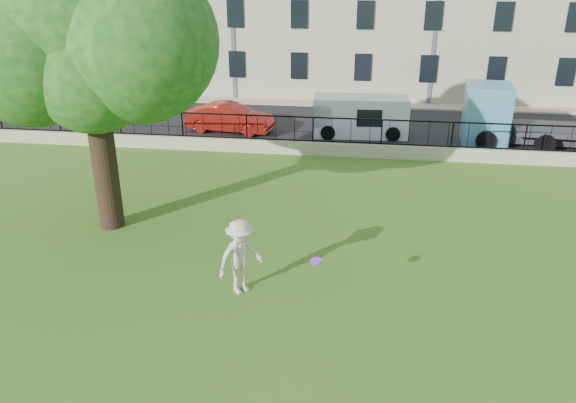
# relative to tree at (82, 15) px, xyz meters

# --- Properties ---
(ground) EXTENTS (120.00, 120.00, 0.00)m
(ground) POSITION_rel_tree_xyz_m (5.87, -3.70, -6.55)
(ground) COLOR #3D701A
(ground) RESTS_ON ground
(retaining_wall) EXTENTS (50.00, 0.40, 0.60)m
(retaining_wall) POSITION_rel_tree_xyz_m (5.87, 8.30, -6.25)
(retaining_wall) COLOR gray
(retaining_wall) RESTS_ON ground
(iron_railing) EXTENTS (50.00, 0.05, 1.13)m
(iron_railing) POSITION_rel_tree_xyz_m (5.87, 8.30, -5.40)
(iron_railing) COLOR black
(iron_railing) RESTS_ON retaining_wall
(street) EXTENTS (60.00, 9.00, 0.01)m
(street) POSITION_rel_tree_xyz_m (5.87, 13.00, -6.55)
(street) COLOR black
(street) RESTS_ON ground
(sidewalk) EXTENTS (60.00, 1.40, 0.12)m
(sidewalk) POSITION_rel_tree_xyz_m (5.87, 18.20, -6.49)
(sidewalk) COLOR gray
(sidewalk) RESTS_ON ground
(tree) EXTENTS (8.02, 6.22, 9.89)m
(tree) POSITION_rel_tree_xyz_m (0.00, 0.00, 0.00)
(tree) COLOR black
(tree) RESTS_ON ground
(man) EXTENTS (1.45, 1.46, 2.02)m
(man) POSITION_rel_tree_xyz_m (5.18, -3.42, -5.54)
(man) COLOR beige
(man) RESTS_ON ground
(frisbee) EXTENTS (0.27, 0.28, 0.12)m
(frisbee) POSITION_rel_tree_xyz_m (7.17, -4.15, -5.11)
(frisbee) COLOR #8F28E7
(red_sedan) EXTENTS (4.54, 2.07, 1.44)m
(red_sedan) POSITION_rel_tree_xyz_m (1.33, 11.40, -5.83)
(red_sedan) COLOR #AB1D15
(red_sedan) RESTS_ON street
(white_van) EXTENTS (4.72, 2.08, 1.94)m
(white_van) POSITION_rel_tree_xyz_m (7.87, 11.70, -5.59)
(white_van) COLOR silver
(white_van) RESTS_ON street
(blue_truck) EXTENTS (6.86, 2.89, 2.81)m
(blue_truck) POSITION_rel_tree_xyz_m (16.09, 11.01, -5.15)
(blue_truck) COLOR #4F91B9
(blue_truck) RESTS_ON street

